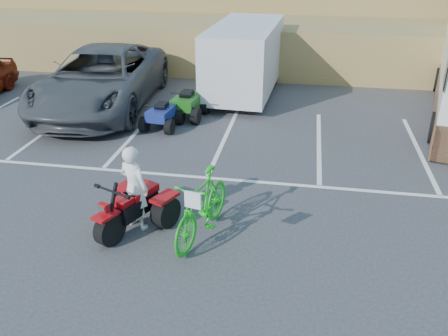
% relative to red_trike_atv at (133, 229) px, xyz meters
% --- Properties ---
extents(ground, '(100.00, 100.00, 0.00)m').
position_rel_red_trike_atv_xyz_m(ground, '(1.01, 0.06, 0.00)').
color(ground, '#353538').
rests_on(ground, ground).
extents(parking_stripes, '(28.00, 5.16, 0.01)m').
position_rel_red_trike_atv_xyz_m(parking_stripes, '(1.87, 4.13, 0.00)').
color(parking_stripes, white).
rests_on(parking_stripes, ground).
extents(grass_embankment, '(40.00, 8.50, 3.10)m').
position_rel_red_trike_atv_xyz_m(grass_embankment, '(1.01, 15.54, 1.42)').
color(grass_embankment, olive).
rests_on(grass_embankment, ground).
extents(red_trike_atv, '(1.85, 2.07, 1.11)m').
position_rel_red_trike_atv_xyz_m(red_trike_atv, '(0.00, 0.00, 0.00)').
color(red_trike_atv, '#A3090D').
rests_on(red_trike_atv, ground).
extents(rider, '(0.76, 0.64, 1.76)m').
position_rel_red_trike_atv_xyz_m(rider, '(0.06, 0.14, 0.88)').
color(rider, white).
rests_on(rider, ground).
extents(green_dirt_bike, '(1.13, 2.30, 1.33)m').
position_rel_red_trike_atv_xyz_m(green_dirt_bike, '(1.43, 0.04, 0.67)').
color(green_dirt_bike, '#14BF19').
rests_on(green_dirt_bike, ground).
extents(grey_pickup, '(3.77, 7.30, 1.97)m').
position_rel_red_trike_atv_xyz_m(grey_pickup, '(-3.58, 7.12, 0.98)').
color(grey_pickup, '#424449').
rests_on(grey_pickup, ground).
extents(cargo_trailer, '(2.41, 5.48, 2.51)m').
position_rel_red_trike_atv_xyz_m(cargo_trailer, '(0.97, 9.45, 1.36)').
color(cargo_trailer, silver).
rests_on(cargo_trailer, ground).
extents(quad_atv_blue, '(1.13, 1.43, 0.88)m').
position_rel_red_trike_atv_xyz_m(quad_atv_blue, '(-1.02, 5.53, 0.00)').
color(quad_atv_blue, navy).
rests_on(quad_atv_blue, ground).
extents(quad_atv_green, '(1.25, 1.59, 0.98)m').
position_rel_red_trike_atv_xyz_m(quad_atv_green, '(-0.49, 6.57, 0.00)').
color(quad_atv_green, '#1A5D15').
rests_on(quad_atv_green, ground).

